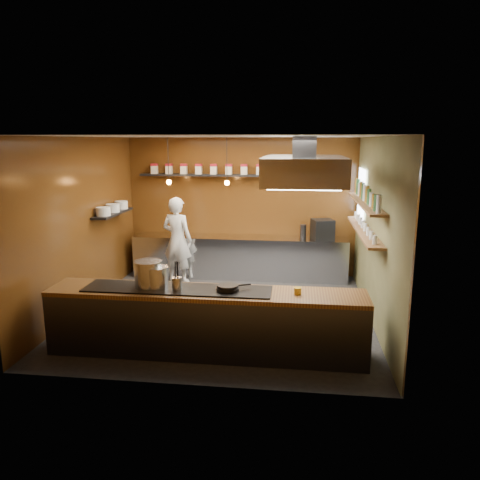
% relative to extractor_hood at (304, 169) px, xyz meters
% --- Properties ---
extents(floor, '(5.00, 5.00, 0.00)m').
position_rel_extractor_hood_xyz_m(floor, '(-1.30, 0.40, -2.51)').
color(floor, black).
rests_on(floor, ground).
extents(back_wall, '(5.00, 0.00, 5.00)m').
position_rel_extractor_hood_xyz_m(back_wall, '(-1.30, 2.90, -1.01)').
color(back_wall, '#3E1D0B').
rests_on(back_wall, ground).
extents(left_wall, '(0.00, 5.00, 5.00)m').
position_rel_extractor_hood_xyz_m(left_wall, '(-3.80, 0.40, -1.01)').
color(left_wall, '#3E1D0B').
rests_on(left_wall, ground).
extents(right_wall, '(0.00, 5.00, 5.00)m').
position_rel_extractor_hood_xyz_m(right_wall, '(1.20, 0.40, -1.01)').
color(right_wall, brown).
rests_on(right_wall, ground).
extents(ceiling, '(5.00, 5.00, 0.00)m').
position_rel_extractor_hood_xyz_m(ceiling, '(-1.30, 0.40, 0.49)').
color(ceiling, silver).
rests_on(ceiling, back_wall).
extents(window_pane, '(0.00, 1.00, 1.00)m').
position_rel_extractor_hood_xyz_m(window_pane, '(1.15, 2.10, -0.61)').
color(window_pane, white).
rests_on(window_pane, right_wall).
extents(prep_counter, '(4.60, 0.65, 0.90)m').
position_rel_extractor_hood_xyz_m(prep_counter, '(-1.30, 2.57, -2.06)').
color(prep_counter, silver).
rests_on(prep_counter, floor).
extents(pass_counter, '(4.40, 0.72, 0.94)m').
position_rel_extractor_hood_xyz_m(pass_counter, '(-1.30, -1.20, -2.04)').
color(pass_counter, '#38383D').
rests_on(pass_counter, floor).
extents(tin_shelf, '(2.60, 0.26, 0.04)m').
position_rel_extractor_hood_xyz_m(tin_shelf, '(-2.20, 2.76, -0.31)').
color(tin_shelf, black).
rests_on(tin_shelf, back_wall).
extents(plate_shelf, '(0.30, 1.40, 0.04)m').
position_rel_extractor_hood_xyz_m(plate_shelf, '(-3.64, 1.40, -0.96)').
color(plate_shelf, black).
rests_on(plate_shelf, left_wall).
extents(bottle_shelf_upper, '(0.26, 2.80, 0.04)m').
position_rel_extractor_hood_xyz_m(bottle_shelf_upper, '(1.04, 0.70, -0.59)').
color(bottle_shelf_upper, brown).
rests_on(bottle_shelf_upper, right_wall).
extents(bottle_shelf_lower, '(0.26, 2.80, 0.04)m').
position_rel_extractor_hood_xyz_m(bottle_shelf_lower, '(1.04, 0.70, -1.06)').
color(bottle_shelf_lower, brown).
rests_on(bottle_shelf_lower, right_wall).
extents(extractor_hood, '(1.20, 2.00, 0.72)m').
position_rel_extractor_hood_xyz_m(extractor_hood, '(0.00, 0.00, 0.00)').
color(extractor_hood, '#38383D').
rests_on(extractor_hood, ceiling).
extents(pendant_left, '(0.10, 0.10, 0.95)m').
position_rel_extractor_hood_xyz_m(pendant_left, '(-2.70, 2.10, -0.35)').
color(pendant_left, black).
rests_on(pendant_left, ceiling).
extents(pendant_right, '(0.10, 0.10, 0.95)m').
position_rel_extractor_hood_xyz_m(pendant_right, '(-1.50, 2.10, -0.35)').
color(pendant_right, black).
rests_on(pendant_right, ceiling).
extents(storage_tins, '(2.43, 0.13, 0.22)m').
position_rel_extractor_hood_xyz_m(storage_tins, '(-2.05, 2.76, -0.17)').
color(storage_tins, beige).
rests_on(storage_tins, tin_shelf).
extents(plate_stacks, '(0.26, 1.16, 0.16)m').
position_rel_extractor_hood_xyz_m(plate_stacks, '(-3.64, 1.40, -0.86)').
color(plate_stacks, silver).
rests_on(plate_stacks, plate_shelf).
extents(bottles, '(0.06, 2.66, 0.24)m').
position_rel_extractor_hood_xyz_m(bottles, '(1.04, 0.70, -0.45)').
color(bottles, silver).
rests_on(bottles, bottle_shelf_upper).
extents(wine_glasses, '(0.07, 2.37, 0.13)m').
position_rel_extractor_hood_xyz_m(wine_glasses, '(1.04, 0.70, -0.97)').
color(wine_glasses, silver).
rests_on(wine_glasses, bottle_shelf_lower).
extents(stockpot_large, '(0.50, 0.50, 0.37)m').
position_rel_extractor_hood_xyz_m(stockpot_large, '(-2.11, -1.20, -1.38)').
color(stockpot_large, '#B8BABF').
rests_on(stockpot_large, pass_counter).
extents(stockpot_small, '(0.38, 0.38, 0.30)m').
position_rel_extractor_hood_xyz_m(stockpot_small, '(-1.99, -1.22, -1.41)').
color(stockpot_small, silver).
rests_on(stockpot_small, pass_counter).
extents(utensil_crock, '(0.16, 0.16, 0.18)m').
position_rel_extractor_hood_xyz_m(utensil_crock, '(-1.68, -1.29, -1.47)').
color(utensil_crock, silver).
rests_on(utensil_crock, pass_counter).
extents(frying_pan, '(0.46, 0.31, 0.08)m').
position_rel_extractor_hood_xyz_m(frying_pan, '(-0.99, -1.21, -1.53)').
color(frying_pan, black).
rests_on(frying_pan, pass_counter).
extents(butter_jar, '(0.12, 0.12, 0.09)m').
position_rel_extractor_hood_xyz_m(butter_jar, '(-0.05, -1.19, -1.54)').
color(butter_jar, gold).
rests_on(butter_jar, pass_counter).
extents(espresso_machine, '(0.51, 0.50, 0.42)m').
position_rel_extractor_hood_xyz_m(espresso_machine, '(0.45, 2.55, -1.40)').
color(espresso_machine, black).
rests_on(espresso_machine, prep_counter).
extents(chef, '(0.75, 0.59, 1.80)m').
position_rel_extractor_hood_xyz_m(chef, '(-2.55, 2.07, -1.60)').
color(chef, silver).
rests_on(chef, floor).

